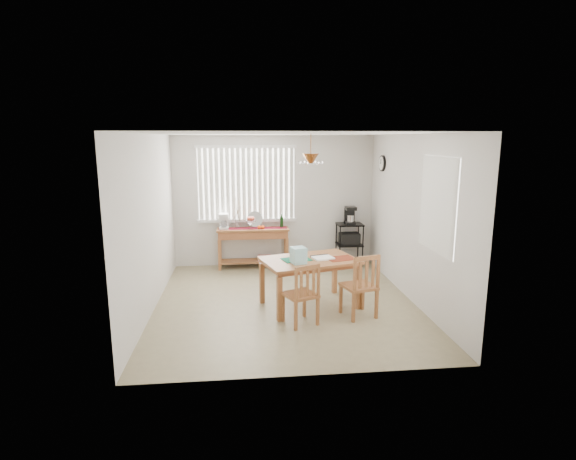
{
  "coord_description": "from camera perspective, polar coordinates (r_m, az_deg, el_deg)",
  "views": [
    {
      "loc": [
        -0.65,
        -6.67,
        2.52
      ],
      "look_at": [
        0.1,
        0.55,
        1.05
      ],
      "focal_mm": 28.0,
      "sensor_mm": 36.0,
      "label": 1
    }
  ],
  "objects": [
    {
      "name": "ground",
      "position": [
        7.16,
        -0.34,
        -9.19
      ],
      "size": [
        4.0,
        4.5,
        0.01
      ],
      "primitive_type": "cube",
      "color": "gray"
    },
    {
      "name": "table_items",
      "position": [
        6.62,
        2.14,
        -3.33
      ],
      "size": [
        1.16,
        0.53,
        0.24
      ],
      "color": "#136D4C",
      "rests_on": "dining_table"
    },
    {
      "name": "dining_table",
      "position": [
        6.82,
        2.76,
        -4.4
      ],
      "size": [
        1.58,
        1.24,
        0.74
      ],
      "color": "#9D6135",
      "rests_on": "ground"
    },
    {
      "name": "wire_cart",
      "position": [
        9.16,
        7.8,
        -1.3
      ],
      "size": [
        0.5,
        0.4,
        0.86
      ],
      "color": "black",
      "rests_on": "ground"
    },
    {
      "name": "chair_right",
      "position": [
        6.54,
        9.18,
        -7.04
      ],
      "size": [
        0.54,
        0.54,
        0.94
      ],
      "color": "#9D6135",
      "rests_on": "ground"
    },
    {
      "name": "cart_items",
      "position": [
        9.07,
        7.87,
        1.82
      ],
      "size": [
        0.2,
        0.24,
        0.35
      ],
      "color": "black",
      "rests_on": "wire_cart"
    },
    {
      "name": "sideboard_items",
      "position": [
        8.86,
        -6.0,
        1.0
      ],
      "size": [
        1.34,
        0.33,
        0.61
      ],
      "color": "maroon",
      "rests_on": "sideboard"
    },
    {
      "name": "room_shell",
      "position": [
        6.77,
        -0.35,
        4.41
      ],
      "size": [
        4.2,
        4.7,
        2.7
      ],
      "color": "silver",
      "rests_on": "ground"
    },
    {
      "name": "chair_left",
      "position": [
        6.21,
        1.76,
        -8.2
      ],
      "size": [
        0.54,
        0.54,
        0.88
      ],
      "color": "#9D6135",
      "rests_on": "ground"
    },
    {
      "name": "sideboard",
      "position": [
        8.92,
        -4.4,
        -1.04
      ],
      "size": [
        1.41,
        0.4,
        0.79
      ],
      "color": "#9D6135",
      "rests_on": "ground"
    }
  ]
}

